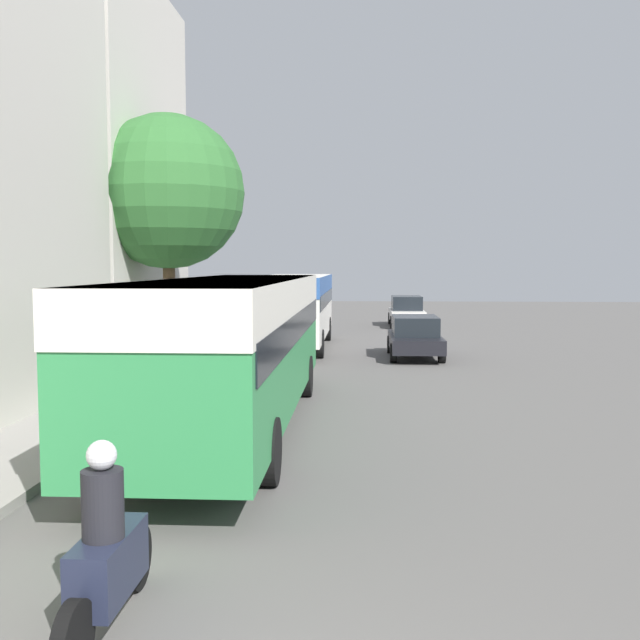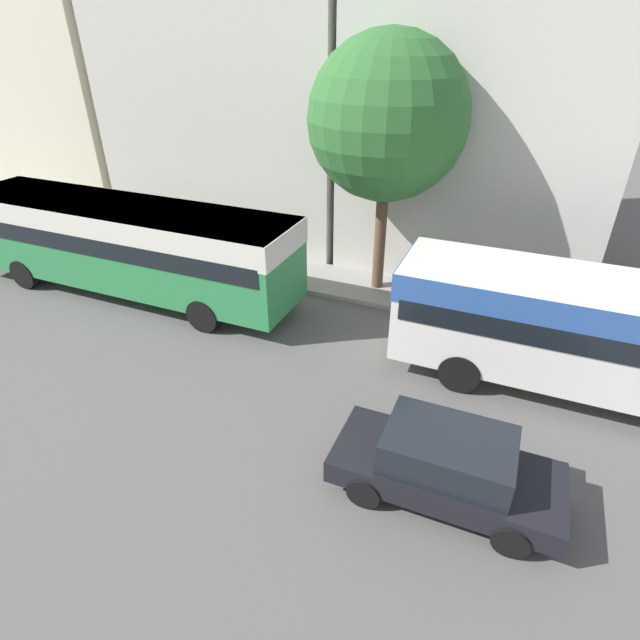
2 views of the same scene
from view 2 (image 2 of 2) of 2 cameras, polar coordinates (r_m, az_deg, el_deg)
The scene contains 8 objects.
building_corner at distance 27.90m, azimuth -27.63°, elevation 25.30°, with size 6.61×8.69×13.01m.
building_midblock at distance 21.25m, azimuth -9.42°, elevation 23.76°, with size 5.08×9.55×10.45m.
building_far_terrace at distance 19.02m, azimuth 19.19°, elevation 24.88°, with size 6.87×8.38×12.44m.
bus_lead at distance 16.98m, azimuth -21.48°, elevation 8.84°, with size 2.60×11.48×2.95m.
bus_following at distance 12.87m, azimuth 30.01°, elevation -0.61°, with size 2.57×9.37×2.81m.
car_crossing at distance 9.71m, azimuth 14.19°, elevation -15.73°, with size 1.80×4.11×1.45m.
pedestrian_walking_away at distance 16.10m, azimuth 13.63°, elevation 5.34°, with size 0.43×0.43×1.66m.
street_tree at distance 15.18m, azimuth 7.74°, elevation 21.79°, with size 4.57×4.57×7.52m.
Camera 2 is at (9.25, 21.86, 7.64)m, focal length 28.00 mm.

